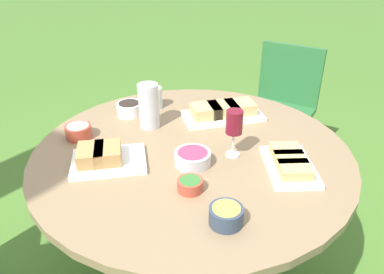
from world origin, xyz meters
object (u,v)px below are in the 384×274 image
at_px(chair_far_back, 282,100).
at_px(dining_table, 192,168).
at_px(water_pitcher, 149,106).
at_px(wine_glass, 234,124).

bearing_deg(chair_far_back, dining_table, 124.60).
bearing_deg(water_pitcher, chair_far_back, -68.93).
bearing_deg(dining_table, wine_glass, -129.87).
xyz_separation_m(dining_table, chair_far_back, (0.71, -1.02, -0.14)).
distance_m(dining_table, wine_glass, 0.30).
bearing_deg(water_pitcher, dining_table, -161.03).
xyz_separation_m(chair_far_back, wine_glass, (-0.82, 0.89, 0.39)).
relative_size(water_pitcher, wine_glass, 1.04).
xyz_separation_m(dining_table, water_pitcher, (0.28, 0.09, 0.20)).
distance_m(dining_table, chair_far_back, 1.25).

